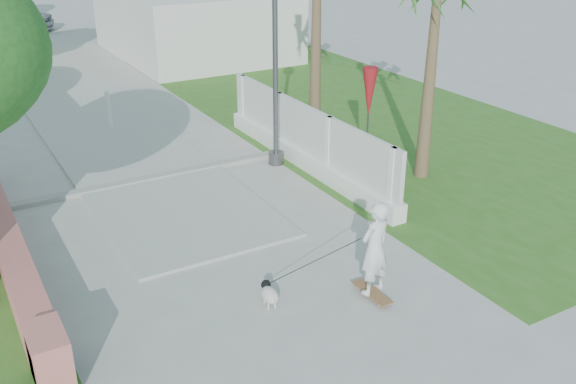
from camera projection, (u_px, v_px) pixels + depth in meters
ground at (284, 316)px, 9.61m from camera, size 90.00×90.00×0.00m
path_strip at (35, 60)px, 25.42m from camera, size 3.20×36.00×0.06m
curb at (152, 178)px, 14.34m from camera, size 6.50×0.25×0.10m
grass_right at (356, 111)px, 19.12m from camera, size 8.00×20.00×0.01m
pink_wall at (10, 251)px, 10.79m from camera, size 0.45×8.20×0.80m
lattice_fence at (305, 145)px, 14.89m from camera, size 0.35×7.00×1.50m
building_right at (194, 22)px, 26.05m from camera, size 6.00×8.00×2.60m
street_lamp at (275, 63)px, 14.29m from camera, size 0.44×0.44×4.44m
bollard at (109, 109)px, 17.37m from camera, size 0.14×0.14×1.09m
patio_umbrella at (369, 94)px, 14.67m from camera, size 0.36×0.36×2.30m
skateboarder at (331, 258)px, 9.75m from camera, size 1.81×1.20×1.64m
dog at (269, 293)px, 9.83m from camera, size 0.29×0.52×0.36m
parked_car at (6, 17)px, 30.76m from camera, size 4.64×3.28×1.47m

